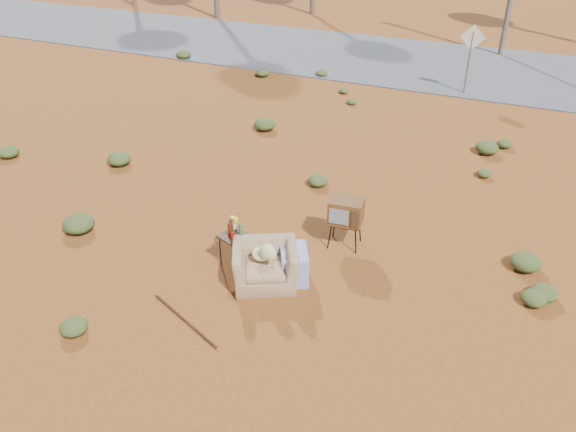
% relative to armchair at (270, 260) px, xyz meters
% --- Properties ---
extents(ground, '(140.00, 140.00, 0.00)m').
position_rel_armchair_xyz_m(ground, '(-0.21, -0.36, -0.44)').
color(ground, brown).
rests_on(ground, ground).
extents(highway, '(140.00, 7.00, 0.04)m').
position_rel_armchair_xyz_m(highway, '(-0.21, 14.64, -0.42)').
color(highway, '#565659').
rests_on(highway, ground).
extents(armchair, '(1.40, 1.31, 0.94)m').
position_rel_armchair_xyz_m(armchair, '(0.00, 0.00, 0.00)').
color(armchair, '#987553').
rests_on(armchair, ground).
extents(tv_unit, '(0.66, 0.55, 0.97)m').
position_rel_armchair_xyz_m(tv_unit, '(0.77, 1.59, 0.28)').
color(tv_unit, black).
rests_on(tv_unit, ground).
extents(side_table, '(0.57, 0.57, 0.91)m').
position_rel_armchair_xyz_m(side_table, '(-0.80, 0.18, 0.23)').
color(side_table, '#3D2616').
rests_on(side_table, ground).
extents(rusty_bar, '(1.56, 0.68, 0.04)m').
position_rel_armchair_xyz_m(rusty_bar, '(-0.77, -1.49, -0.42)').
color(rusty_bar, '#4D2014').
rests_on(rusty_bar, ground).
extents(road_sign, '(0.78, 0.06, 2.19)m').
position_rel_armchair_xyz_m(road_sign, '(1.29, 11.64, 1.06)').
color(road_sign, brown).
rests_on(road_sign, ground).
extents(scrub_patch, '(17.49, 8.07, 0.33)m').
position_rel_armchair_xyz_m(scrub_patch, '(-1.03, 4.05, -0.30)').
color(scrub_patch, '#3E4B21').
rests_on(scrub_patch, ground).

